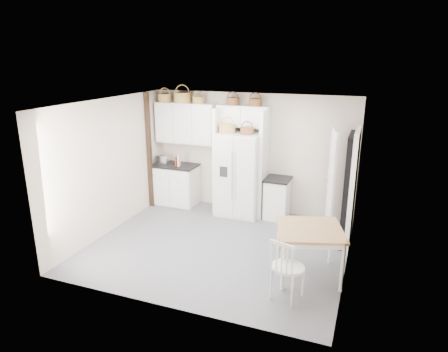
% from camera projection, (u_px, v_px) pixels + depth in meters
% --- Properties ---
extents(floor, '(4.50, 4.50, 0.00)m').
position_uv_depth(floor, '(219.00, 245.00, 7.35)').
color(floor, '#4A4C55').
rests_on(floor, ground).
extents(ceiling, '(4.50, 4.50, 0.00)m').
position_uv_depth(ceiling, '(218.00, 103.00, 6.59)').
color(ceiling, white).
rests_on(ceiling, wall_back).
extents(wall_back, '(4.50, 0.00, 4.50)m').
position_uv_depth(wall_back, '(252.00, 153.00, 8.76)').
color(wall_back, beige).
rests_on(wall_back, floor).
extents(wall_left, '(0.00, 4.00, 4.00)m').
position_uv_depth(wall_left, '(111.00, 166.00, 7.74)').
color(wall_left, beige).
rests_on(wall_left, floor).
extents(wall_right, '(0.00, 4.00, 4.00)m').
position_uv_depth(wall_right, '(353.00, 193.00, 6.20)').
color(wall_right, beige).
rests_on(wall_right, floor).
extents(refrigerator, '(0.93, 0.75, 1.81)m').
position_uv_depth(refrigerator, '(239.00, 174.00, 8.58)').
color(refrigerator, silver).
rests_on(refrigerator, floor).
extents(base_cab_left, '(0.98, 0.62, 0.91)m').
position_uv_depth(base_cab_left, '(176.00, 185.00, 9.33)').
color(base_cab_left, white).
rests_on(base_cab_left, floor).
extents(base_cab_right, '(0.48, 0.57, 0.84)m').
position_uv_depth(base_cab_right, '(277.00, 199.00, 8.52)').
color(base_cab_right, white).
rests_on(base_cab_right, floor).
extents(dining_table, '(1.22, 1.22, 0.81)m').
position_uv_depth(dining_table, '(309.00, 252.00, 6.23)').
color(dining_table, olive).
rests_on(dining_table, floor).
extents(windsor_chair, '(0.58, 0.55, 0.97)m').
position_uv_depth(windsor_chair, '(288.00, 267.00, 5.63)').
color(windsor_chair, white).
rests_on(windsor_chair, floor).
extents(counter_left, '(1.02, 0.66, 0.04)m').
position_uv_depth(counter_left, '(175.00, 165.00, 9.19)').
color(counter_left, black).
rests_on(counter_left, base_cab_left).
extents(counter_right, '(0.51, 0.61, 0.04)m').
position_uv_depth(counter_right, '(278.00, 179.00, 8.39)').
color(counter_right, black).
rests_on(counter_right, base_cab_right).
extents(toaster, '(0.29, 0.17, 0.20)m').
position_uv_depth(toaster, '(162.00, 160.00, 9.21)').
color(toaster, silver).
rests_on(toaster, counter_left).
extents(cookbook_red, '(0.06, 0.15, 0.22)m').
position_uv_depth(cookbook_red, '(177.00, 161.00, 9.05)').
color(cookbook_red, maroon).
rests_on(cookbook_red, counter_left).
extents(cookbook_cream, '(0.07, 0.17, 0.25)m').
position_uv_depth(cookbook_cream, '(179.00, 161.00, 9.03)').
color(cookbook_cream, beige).
rests_on(cookbook_cream, counter_left).
extents(basket_upper_a, '(0.31, 0.31, 0.18)m').
position_uv_depth(basket_upper_a, '(165.00, 98.00, 8.96)').
color(basket_upper_a, olive).
rests_on(basket_upper_a, upper_cabinet).
extents(basket_upper_b, '(0.38, 0.38, 0.22)m').
position_uv_depth(basket_upper_b, '(183.00, 98.00, 8.80)').
color(basket_upper_b, olive).
rests_on(basket_upper_b, upper_cabinet).
extents(basket_upper_c, '(0.26, 0.26, 0.15)m').
position_uv_depth(basket_upper_c, '(199.00, 100.00, 8.68)').
color(basket_upper_c, olive).
rests_on(basket_upper_c, upper_cabinet).
extents(basket_bridge_a, '(0.27, 0.27, 0.15)m').
position_uv_depth(basket_bridge_a, '(233.00, 101.00, 8.41)').
color(basket_bridge_a, '#54321A').
rests_on(basket_bridge_a, bridge_cabinet).
extents(basket_bridge_b, '(0.27, 0.27, 0.16)m').
position_uv_depth(basket_bridge_b, '(255.00, 102.00, 8.24)').
color(basket_bridge_b, '#54321A').
rests_on(basket_bridge_b, bridge_cabinet).
extents(basket_fridge_a, '(0.34, 0.34, 0.18)m').
position_uv_depth(basket_fridge_a, '(227.00, 129.00, 8.28)').
color(basket_fridge_a, olive).
rests_on(basket_fridge_a, refrigerator).
extents(basket_fridge_b, '(0.27, 0.27, 0.15)m').
position_uv_depth(basket_fridge_b, '(247.00, 131.00, 8.14)').
color(basket_fridge_b, '#54321A').
rests_on(basket_fridge_b, refrigerator).
extents(upper_cabinet, '(1.40, 0.34, 0.90)m').
position_uv_depth(upper_cabinet, '(186.00, 123.00, 8.94)').
color(upper_cabinet, white).
rests_on(upper_cabinet, wall_back).
extents(bridge_cabinet, '(1.12, 0.34, 0.45)m').
position_uv_depth(bridge_cabinet, '(243.00, 116.00, 8.42)').
color(bridge_cabinet, white).
rests_on(bridge_cabinet, wall_back).
extents(fridge_panel_left, '(0.08, 0.60, 2.30)m').
position_uv_depth(fridge_panel_left, '(219.00, 160.00, 8.76)').
color(fridge_panel_left, white).
rests_on(fridge_panel_left, floor).
extents(fridge_panel_right, '(0.08, 0.60, 2.30)m').
position_uv_depth(fridge_panel_right, '(264.00, 164.00, 8.41)').
color(fridge_panel_right, white).
rests_on(fridge_panel_right, floor).
extents(trim_post, '(0.09, 0.09, 2.60)m').
position_uv_depth(trim_post, '(149.00, 151.00, 8.93)').
color(trim_post, black).
rests_on(trim_post, floor).
extents(doorway_void, '(0.18, 0.85, 2.05)m').
position_uv_depth(doorway_void, '(350.00, 190.00, 7.21)').
color(doorway_void, black).
rests_on(doorway_void, floor).
extents(door_slab, '(0.21, 0.79, 2.05)m').
position_uv_depth(door_slab, '(331.00, 182.00, 7.63)').
color(door_slab, white).
rests_on(door_slab, floor).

